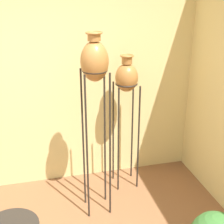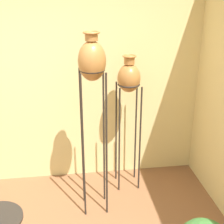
% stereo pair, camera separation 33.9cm
% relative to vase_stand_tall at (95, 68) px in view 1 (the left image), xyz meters
% --- Properties ---
extents(wall_back, '(8.05, 0.06, 2.70)m').
position_rel_vase_stand_tall_xyz_m(wall_back, '(-0.64, 0.74, -0.27)').
color(wall_back, beige).
rests_on(wall_back, ground_plane).
extents(vase_stand_tall, '(0.27, 0.27, 1.96)m').
position_rel_vase_stand_tall_xyz_m(vase_stand_tall, '(0.00, 0.00, 0.00)').
color(vase_stand_tall, '#28231E').
rests_on(vase_stand_tall, ground_plane).
extents(vase_stand_medium, '(0.27, 0.27, 1.65)m').
position_rel_vase_stand_tall_xyz_m(vase_stand_medium, '(0.44, 0.40, -0.28)').
color(vase_stand_medium, '#28231E').
rests_on(vase_stand_medium, ground_plane).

